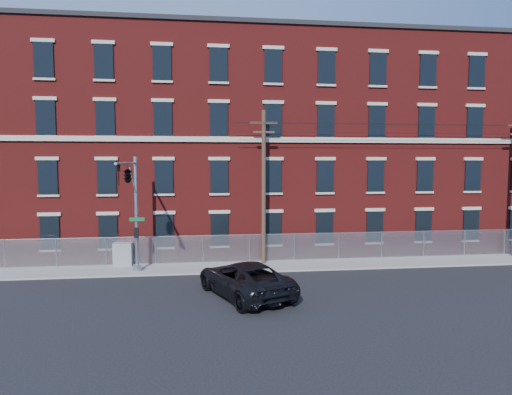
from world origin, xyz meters
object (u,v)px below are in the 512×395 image
at_px(utility_pole_near, 264,184).
at_px(traffic_signal_mast, 130,187).
at_px(pickup_truck, 244,279).
at_px(utility_cabinet, 123,254).

bearing_deg(utility_pole_near, traffic_signal_mast, -156.86).
bearing_deg(utility_pole_near, pickup_truck, -106.10).
relative_size(utility_pole_near, utility_cabinet, 6.73).
distance_m(traffic_signal_mast, utility_pole_near, 8.70).
relative_size(traffic_signal_mast, utility_pole_near, 0.70).
distance_m(pickup_truck, utility_cabinet, 10.11).
relative_size(traffic_signal_mast, pickup_truck, 1.10).
bearing_deg(utility_cabinet, traffic_signal_mast, -69.96).
bearing_deg(pickup_truck, utility_cabinet, -66.82).
xyz_separation_m(traffic_signal_mast, utility_cabinet, (-1.10, 3.82, -4.53)).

